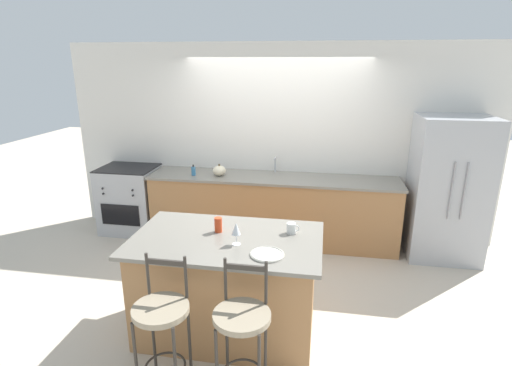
{
  "coord_description": "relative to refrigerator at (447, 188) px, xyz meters",
  "views": [
    {
      "loc": [
        0.66,
        -4.8,
        2.46
      ],
      "look_at": [
        -0.06,
        -0.64,
        1.16
      ],
      "focal_mm": 28.0,
      "sensor_mm": 36.0,
      "label": 1
    }
  ],
  "objects": [
    {
      "name": "kitchen_island",
      "position": [
        -2.37,
        -2.0,
        -0.43
      ],
      "size": [
        1.69,
        1.03,
        0.96
      ],
      "color": "#A87547",
      "rests_on": "ground_plane"
    },
    {
      "name": "coffee_mug",
      "position": [
        -1.82,
        -1.8,
        0.09
      ],
      "size": [
        0.12,
        0.08,
        0.1
      ],
      "color": "white",
      "rests_on": "kitchen_island"
    },
    {
      "name": "refrigerator",
      "position": [
        0.0,
        0.0,
        0.0
      ],
      "size": [
        0.87,
        0.79,
        1.82
      ],
      "color": "#ADAFB5",
      "rests_on": "ground_plane"
    },
    {
      "name": "wine_glass",
      "position": [
        -2.26,
        -2.11,
        0.19
      ],
      "size": [
        0.08,
        0.08,
        0.2
      ],
      "color": "white",
      "rests_on": "kitchen_island"
    },
    {
      "name": "back_counter",
      "position": [
        -2.23,
        0.06,
        -0.44
      ],
      "size": [
        3.41,
        0.71,
        0.94
      ],
      "color": "#A87547",
      "rests_on": "ground_plane"
    },
    {
      "name": "pumpkin_decoration",
      "position": [
        -2.96,
        -0.02,
        0.1
      ],
      "size": [
        0.18,
        0.18,
        0.16
      ],
      "color": "beige",
      "rests_on": "back_counter"
    },
    {
      "name": "oven_range",
      "position": [
        -4.35,
        0.05,
        -0.42
      ],
      "size": [
        0.79,
        0.68,
        0.97
      ],
      "color": "#ADAFB5",
      "rests_on": "ground_plane"
    },
    {
      "name": "ground_plane",
      "position": [
        -2.23,
        -0.33,
        -0.91
      ],
      "size": [
        18.0,
        18.0,
        0.0
      ],
      "primitive_type": "plane",
      "color": "beige"
    },
    {
      "name": "wall_back",
      "position": [
        -2.23,
        0.4,
        0.44
      ],
      "size": [
        6.0,
        0.07,
        2.7
      ],
      "color": "silver",
      "rests_on": "ground_plane"
    },
    {
      "name": "tumbler_cup",
      "position": [
        -2.48,
        -1.88,
        0.11
      ],
      "size": [
        0.07,
        0.07,
        0.14
      ],
      "color": "red",
      "rests_on": "kitchen_island"
    },
    {
      "name": "sink_faucet",
      "position": [
        -2.23,
        0.26,
        0.17
      ],
      "size": [
        0.02,
        0.13,
        0.22
      ],
      "color": "#ADAFB5",
      "rests_on": "back_counter"
    },
    {
      "name": "dinner_plate",
      "position": [
        -1.97,
        -2.26,
        0.05
      ],
      "size": [
        0.28,
        0.28,
        0.02
      ],
      "color": "beige",
      "rests_on": "kitchen_island"
    },
    {
      "name": "soap_bottle",
      "position": [
        -3.32,
        -0.07,
        0.09
      ],
      "size": [
        0.06,
        0.06,
        0.15
      ],
      "color": "teal",
      "rests_on": "back_counter"
    },
    {
      "name": "bar_stool_near",
      "position": [
        -2.67,
        -2.79,
        -0.3
      ],
      "size": [
        0.42,
        0.42,
        1.09
      ],
      "color": "#332D28",
      "rests_on": "ground_plane"
    },
    {
      "name": "bar_stool_far",
      "position": [
        -2.08,
        -2.76,
        -0.3
      ],
      "size": [
        0.42,
        0.42,
        1.09
      ],
      "color": "#332D28",
      "rests_on": "ground_plane"
    }
  ]
}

